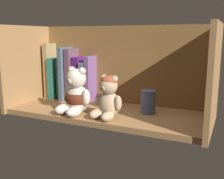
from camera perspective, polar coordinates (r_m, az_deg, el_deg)
shelf_board at (r=100.98cm, az=-1.18°, el=-5.07°), size 72.28×28.02×2.00cm
shelf_back_panel at (r=110.89cm, az=2.11°, el=4.76°), size 74.68×1.20×33.66cm
shelf_side_panel_left at (r=118.56cm, az=-17.53°, el=4.68°), size 1.60×30.42×33.66cm
shelf_side_panel_right at (r=88.07cm, az=20.93°, el=2.29°), size 1.60×30.42×33.66cm
book_0 at (r=125.52cm, az=-12.71°, el=4.02°), size 2.31×9.60×24.24cm
book_1 at (r=123.98cm, az=-11.44°, el=2.53°), size 3.33×11.39×17.98cm
book_2 at (r=122.01cm, az=-10.09°, el=2.22°), size 2.95×9.28×17.11cm
book_3 at (r=120.08cm, az=-9.08°, el=3.50°), size 1.69×14.86×22.82cm
book_4 at (r=118.76cm, az=-8.08°, el=3.28°), size 2.34×11.75×22.18cm
book_5 at (r=117.29cm, az=-6.71°, el=2.37°), size 3.24×9.26×18.77cm
book_6 at (r=115.84cm, az=-5.36°, el=1.78°), size 2.16×10.40×16.73cm
book_7 at (r=114.38cm, az=-4.28°, el=2.34°), size 1.97×9.98×19.36cm
teddy_bear_larger at (r=97.23cm, az=-7.64°, el=-1.20°), size 12.50×13.36×16.77cm
teddy_bear_smaller at (r=90.97cm, az=-0.87°, el=-1.74°), size 10.90×11.35×14.65cm
pillar_candle at (r=97.18cm, az=7.73°, el=-2.64°), size 5.20×5.20×8.46cm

